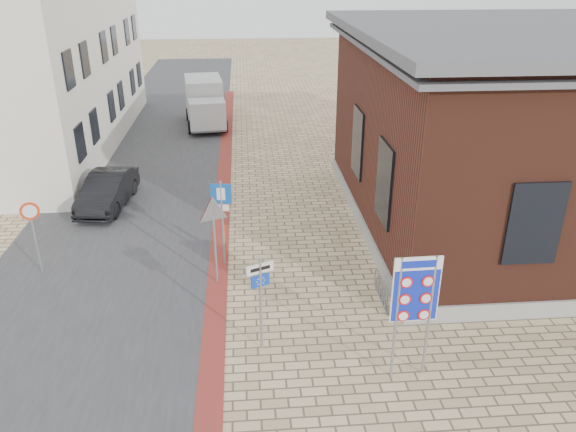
{
  "coord_description": "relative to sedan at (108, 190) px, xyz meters",
  "views": [
    {
      "loc": [
        -1.06,
        -10.96,
        8.73
      ],
      "look_at": [
        0.09,
        3.24,
        2.2
      ],
      "focal_mm": 35.0,
      "sensor_mm": 36.0,
      "label": 1
    }
  ],
  "objects": [
    {
      "name": "parking_sign",
      "position": [
        4.56,
        -5.03,
        1.29
      ],
      "size": [
        0.62,
        0.12,
        2.81
      ],
      "rotation": [
        0.0,
        0.0,
        -0.14
      ],
      "color": "gray",
      "rests_on": "ground"
    },
    {
      "name": "bike_rack",
      "position": [
        9.01,
        -7.33,
        -0.39
      ],
      "size": [
        0.08,
        1.8,
        0.6
      ],
      "color": "slate",
      "rests_on": "ground"
    },
    {
      "name": "curb_strip",
      "position": [
        4.36,
        0.47,
        -0.64
      ],
      "size": [
        0.6,
        40.0,
        0.02
      ],
      "primitive_type": "cube",
      "color": "maroon",
      "rests_on": "ground"
    },
    {
      "name": "bollard",
      "position": [
        4.56,
        -4.53,
        -0.09
      ],
      "size": [
        0.11,
        0.11,
        1.13
      ],
      "primitive_type": "cylinder",
      "rotation": [
        0.0,
        0.0,
        -0.07
      ],
      "color": "#F5450C",
      "rests_on": "ground"
    },
    {
      "name": "essen_sign",
      "position": [
        5.56,
        -9.23,
        1.02
      ],
      "size": [
        0.64,
        0.3,
        2.52
      ],
      "rotation": [
        0.0,
        0.0,
        0.4
      ],
      "color": "gray",
      "rests_on": "ground"
    },
    {
      "name": "brick_building",
      "position": [
        15.36,
        -2.53,
        2.83
      ],
      "size": [
        13.0,
        13.0,
        6.8
      ],
      "color": "gray",
      "rests_on": "ground"
    },
    {
      "name": "box_truck",
      "position": [
        3.15,
        11.45,
        0.68
      ],
      "size": [
        2.55,
        5.15,
        2.59
      ],
      "rotation": [
        0.0,
        0.0,
        0.12
      ],
      "color": "slate",
      "rests_on": "ground"
    },
    {
      "name": "road_strip",
      "position": [
        0.86,
        5.47,
        -0.64
      ],
      "size": [
        7.0,
        60.0,
        0.02
      ],
      "primitive_type": "cube",
      "color": "#38383A",
      "rests_on": "ground"
    },
    {
      "name": "border_sign",
      "position": [
        8.86,
        -10.47,
        1.57
      ],
      "size": [
        1.05,
        0.09,
        3.08
      ],
      "rotation": [
        0.0,
        0.0,
        0.03
      ],
      "color": "gray",
      "rests_on": "ground"
    },
    {
      "name": "sedan",
      "position": [
        0.0,
        0.0,
        0.0
      ],
      "size": [
        1.82,
        4.1,
        1.31
      ],
      "primitive_type": "imported",
      "rotation": [
        0.0,
        0.0,
        -0.11
      ],
      "color": "black",
      "rests_on": "ground"
    },
    {
      "name": "yield_sign",
      "position": [
        4.36,
        -6.03,
        1.42
      ],
      "size": [
        0.91,
        0.42,
        2.7
      ],
      "rotation": [
        0.0,
        0.0,
        0.39
      ],
      "color": "gray",
      "rests_on": "ground"
    },
    {
      "name": "ground",
      "position": [
        6.36,
        -9.53,
        -0.65
      ],
      "size": [
        120.0,
        120.0,
        0.0
      ],
      "primitive_type": "plane",
      "color": "tan",
      "rests_on": "ground"
    },
    {
      "name": "townhouse_far",
      "position": [
        -4.63,
        14.47,
        3.51
      ],
      "size": [
        7.4,
        6.4,
        8.3
      ],
      "color": "silver",
      "rests_on": "ground"
    },
    {
      "name": "speed_sign",
      "position": [
        -1.0,
        -5.03,
        0.91
      ],
      "size": [
        0.54,
        0.18,
        2.34
      ],
      "rotation": [
        0.0,
        0.0,
        0.27
      ],
      "color": "gray",
      "rests_on": "ground"
    },
    {
      "name": "townhouse_mid",
      "position": [
        -4.63,
        8.47,
        3.91
      ],
      "size": [
        7.4,
        6.4,
        9.1
      ],
      "color": "silver",
      "rests_on": "ground"
    }
  ]
}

